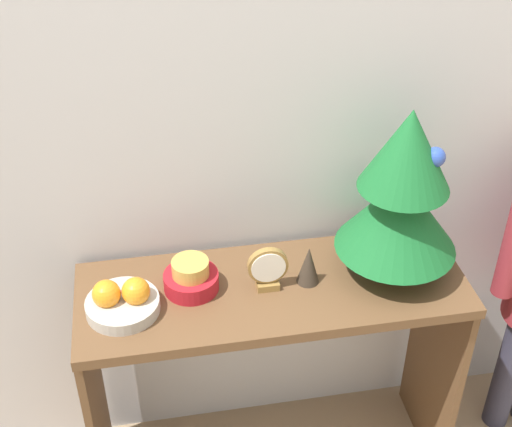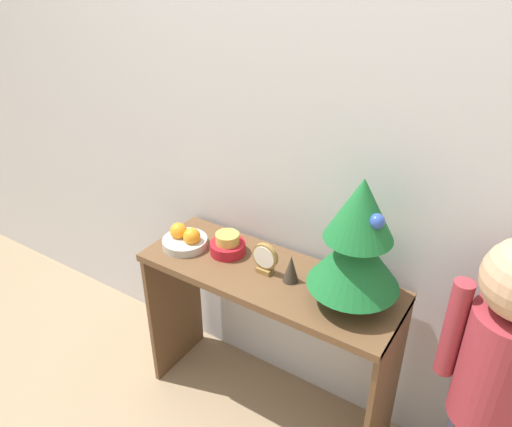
{
  "view_description": "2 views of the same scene",
  "coord_description": "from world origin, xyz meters",
  "px_view_note": "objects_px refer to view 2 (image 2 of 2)",
  "views": [
    {
      "loc": [
        -0.29,
        -1.2,
        1.94
      ],
      "look_at": [
        -0.04,
        0.22,
        0.93
      ],
      "focal_mm": 50.0,
      "sensor_mm": 36.0,
      "label": 1
    },
    {
      "loc": [
        0.79,
        -1.13,
        1.84
      ],
      "look_at": [
        -0.08,
        0.22,
        0.93
      ],
      "focal_mm": 35.0,
      "sensor_mm": 36.0,
      "label": 2
    }
  ],
  "objects_px": {
    "figurine": "(291,269)",
    "fruit_bowl": "(185,239)",
    "mini_tree": "(357,243)",
    "desk_clock": "(265,259)",
    "singing_bowl": "(228,245)",
    "child_figure": "(502,355)"
  },
  "relations": [
    {
      "from": "singing_bowl",
      "to": "desk_clock",
      "type": "xyz_separation_m",
      "value": [
        0.2,
        -0.03,
        0.03
      ]
    },
    {
      "from": "singing_bowl",
      "to": "figurine",
      "type": "distance_m",
      "value": 0.31
    },
    {
      "from": "singing_bowl",
      "to": "fruit_bowl",
      "type": "bearing_deg",
      "value": -163.26
    },
    {
      "from": "mini_tree",
      "to": "fruit_bowl",
      "type": "xyz_separation_m",
      "value": [
        -0.71,
        -0.04,
        -0.21
      ]
    },
    {
      "from": "mini_tree",
      "to": "child_figure",
      "type": "xyz_separation_m",
      "value": [
        0.49,
        -0.0,
        -0.23
      ]
    },
    {
      "from": "desk_clock",
      "to": "figurine",
      "type": "bearing_deg",
      "value": 3.35
    },
    {
      "from": "mini_tree",
      "to": "figurine",
      "type": "bearing_deg",
      "value": -177.2
    },
    {
      "from": "fruit_bowl",
      "to": "figurine",
      "type": "relative_size",
      "value": 1.69
    },
    {
      "from": "fruit_bowl",
      "to": "singing_bowl",
      "type": "distance_m",
      "value": 0.18
    },
    {
      "from": "mini_tree",
      "to": "singing_bowl",
      "type": "distance_m",
      "value": 0.58
    },
    {
      "from": "singing_bowl",
      "to": "desk_clock",
      "type": "bearing_deg",
      "value": -9.18
    },
    {
      "from": "desk_clock",
      "to": "child_figure",
      "type": "distance_m",
      "value": 0.84
    },
    {
      "from": "desk_clock",
      "to": "fruit_bowl",
      "type": "bearing_deg",
      "value": -176.67
    },
    {
      "from": "singing_bowl",
      "to": "child_figure",
      "type": "bearing_deg",
      "value": -1.01
    },
    {
      "from": "child_figure",
      "to": "mini_tree",
      "type": "bearing_deg",
      "value": 179.47
    },
    {
      "from": "figurine",
      "to": "child_figure",
      "type": "bearing_deg",
      "value": 0.55
    },
    {
      "from": "figurine",
      "to": "child_figure",
      "type": "xyz_separation_m",
      "value": [
        0.73,
        0.01,
        -0.04
      ]
    },
    {
      "from": "singing_bowl",
      "to": "figurine",
      "type": "bearing_deg",
      "value": -4.74
    },
    {
      "from": "figurine",
      "to": "fruit_bowl",
      "type": "bearing_deg",
      "value": -176.66
    },
    {
      "from": "mini_tree",
      "to": "desk_clock",
      "type": "distance_m",
      "value": 0.39
    },
    {
      "from": "mini_tree",
      "to": "fruit_bowl",
      "type": "distance_m",
      "value": 0.75
    },
    {
      "from": "fruit_bowl",
      "to": "figurine",
      "type": "distance_m",
      "value": 0.48
    }
  ]
}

